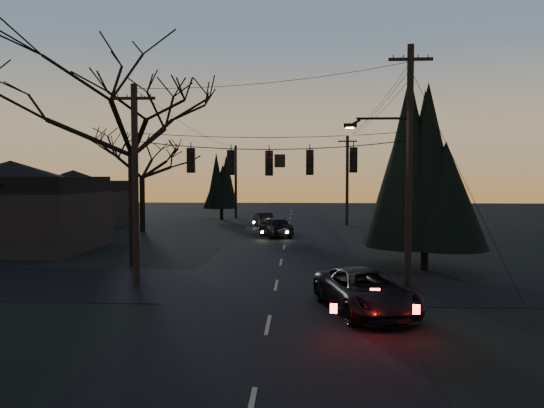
{
  "coord_description": "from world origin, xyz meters",
  "views": [
    {
      "loc": [
        0.94,
        -12.17,
        4.62
      ],
      "look_at": [
        -0.09,
        8.15,
        3.55
      ],
      "focal_mm": 35.0,
      "sensor_mm": 36.0,
      "label": 1
    }
  ],
  "objects_px": {
    "suv_near": "(365,292)",
    "sedan_oncoming_a": "(276,227)",
    "evergreen_right": "(426,170)",
    "utility_pole_far_r": "(347,225)",
    "sedan_oncoming_b": "(263,219)",
    "utility_pole_far_l": "(236,218)",
    "utility_pole_right": "(408,287)",
    "utility_pole_left": "(137,284)",
    "bare_tree_left": "(132,111)"
  },
  "relations": [
    {
      "from": "utility_pole_left",
      "to": "evergreen_right",
      "type": "relative_size",
      "value": 0.98
    },
    {
      "from": "utility_pole_far_l",
      "to": "bare_tree_left",
      "type": "distance_m",
      "value": 32.35
    },
    {
      "from": "utility_pole_right",
      "to": "sedan_oncoming_b",
      "type": "height_order",
      "value": "utility_pole_right"
    },
    {
      "from": "bare_tree_left",
      "to": "suv_near",
      "type": "xyz_separation_m",
      "value": [
        10.8,
        -9.01,
        -7.21
      ]
    },
    {
      "from": "bare_tree_left",
      "to": "sedan_oncoming_a",
      "type": "bearing_deg",
      "value": 62.94
    },
    {
      "from": "utility_pole_far_r",
      "to": "evergreen_right",
      "type": "height_order",
      "value": "evergreen_right"
    },
    {
      "from": "utility_pole_far_l",
      "to": "suv_near",
      "type": "xyz_separation_m",
      "value": [
        9.2,
        -40.33,
        0.72
      ]
    },
    {
      "from": "suv_near",
      "to": "bare_tree_left",
      "type": "bearing_deg",
      "value": 125.58
    },
    {
      "from": "utility_pole_right",
      "to": "bare_tree_left",
      "type": "distance_m",
      "value": 16.01
    },
    {
      "from": "utility_pole_far_l",
      "to": "suv_near",
      "type": "height_order",
      "value": "utility_pole_far_l"
    },
    {
      "from": "utility_pole_right",
      "to": "utility_pole_left",
      "type": "relative_size",
      "value": 1.18
    },
    {
      "from": "suv_near",
      "to": "sedan_oncoming_a",
      "type": "height_order",
      "value": "sedan_oncoming_a"
    },
    {
      "from": "utility_pole_left",
      "to": "suv_near",
      "type": "xyz_separation_m",
      "value": [
        9.2,
        -4.33,
        0.72
      ]
    },
    {
      "from": "utility_pole_left",
      "to": "utility_pole_far_r",
      "type": "bearing_deg",
      "value": 67.67
    },
    {
      "from": "utility_pole_left",
      "to": "utility_pole_far_l",
      "type": "bearing_deg",
      "value": 90.0
    },
    {
      "from": "utility_pole_far_l",
      "to": "sedan_oncoming_a",
      "type": "xyz_separation_m",
      "value": [
        5.2,
        -18.02,
        0.77
      ]
    },
    {
      "from": "sedan_oncoming_a",
      "to": "utility_pole_right",
      "type": "bearing_deg",
      "value": 91.28
    },
    {
      "from": "bare_tree_left",
      "to": "utility_pole_far_l",
      "type": "bearing_deg",
      "value": 87.08
    },
    {
      "from": "bare_tree_left",
      "to": "suv_near",
      "type": "height_order",
      "value": "bare_tree_left"
    },
    {
      "from": "evergreen_right",
      "to": "sedan_oncoming_a",
      "type": "xyz_separation_m",
      "value": [
        -7.92,
        13.97,
        -4.15
      ]
    },
    {
      "from": "utility_pole_far_r",
      "to": "sedan_oncoming_b",
      "type": "bearing_deg",
      "value": -171.61
    },
    {
      "from": "sedan_oncoming_a",
      "to": "sedan_oncoming_b",
      "type": "distance_m",
      "value": 8.99
    },
    {
      "from": "bare_tree_left",
      "to": "sedan_oncoming_a",
      "type": "distance_m",
      "value": 16.57
    },
    {
      "from": "utility_pole_right",
      "to": "utility_pole_far_r",
      "type": "height_order",
      "value": "utility_pole_right"
    },
    {
      "from": "utility_pole_far_r",
      "to": "utility_pole_far_l",
      "type": "bearing_deg",
      "value": 145.18
    },
    {
      "from": "utility_pole_right",
      "to": "utility_pole_left",
      "type": "bearing_deg",
      "value": 180.0
    },
    {
      "from": "utility_pole_right",
      "to": "utility_pole_left",
      "type": "xyz_separation_m",
      "value": [
        -11.5,
        0.0,
        0.0
      ]
    },
    {
      "from": "utility_pole_right",
      "to": "suv_near",
      "type": "xyz_separation_m",
      "value": [
        -2.3,
        -4.33,
        0.72
      ]
    },
    {
      "from": "utility_pole_far_l",
      "to": "utility_pole_right",
      "type": "bearing_deg",
      "value": -72.28
    },
    {
      "from": "evergreen_right",
      "to": "sedan_oncoming_a",
      "type": "relative_size",
      "value": 1.92
    },
    {
      "from": "utility_pole_far_l",
      "to": "bare_tree_left",
      "type": "xyz_separation_m",
      "value": [
        -1.6,
        -31.32,
        7.93
      ]
    },
    {
      "from": "utility_pole_far_l",
      "to": "sedan_oncoming_a",
      "type": "relative_size",
      "value": 1.78
    },
    {
      "from": "evergreen_right",
      "to": "sedan_oncoming_a",
      "type": "bearing_deg",
      "value": 119.57
    },
    {
      "from": "utility_pole_far_r",
      "to": "evergreen_right",
      "type": "xyz_separation_m",
      "value": [
        1.62,
        -23.98,
        4.91
      ]
    },
    {
      "from": "utility_pole_far_l",
      "to": "sedan_oncoming_b",
      "type": "bearing_deg",
      "value": -68.29
    },
    {
      "from": "suv_near",
      "to": "sedan_oncoming_b",
      "type": "height_order",
      "value": "suv_near"
    },
    {
      "from": "utility_pole_right",
      "to": "sedan_oncoming_a",
      "type": "xyz_separation_m",
      "value": [
        -6.3,
        17.98,
        0.77
      ]
    },
    {
      "from": "sedan_oncoming_b",
      "to": "utility_pole_far_r",
      "type": "bearing_deg",
      "value": 174.32
    },
    {
      "from": "bare_tree_left",
      "to": "sedan_oncoming_b",
      "type": "bearing_deg",
      "value": 76.69
    },
    {
      "from": "sedan_oncoming_b",
      "to": "suv_near",
      "type": "bearing_deg",
      "value": 86.03
    },
    {
      "from": "utility_pole_far_l",
      "to": "bare_tree_left",
      "type": "bearing_deg",
      "value": -92.92
    },
    {
      "from": "utility_pole_right",
      "to": "utility_pole_left",
      "type": "height_order",
      "value": "utility_pole_right"
    },
    {
      "from": "utility_pole_far_r",
      "to": "sedan_oncoming_b",
      "type": "xyz_separation_m",
      "value": [
        -7.85,
        -1.16,
        0.63
      ]
    },
    {
      "from": "bare_tree_left",
      "to": "sedan_oncoming_a",
      "type": "height_order",
      "value": "bare_tree_left"
    },
    {
      "from": "utility_pole_far_l",
      "to": "evergreen_right",
      "type": "xyz_separation_m",
      "value": [
        13.12,
        -31.98,
        4.91
      ]
    },
    {
      "from": "utility_pole_far_r",
      "to": "bare_tree_left",
      "type": "distance_m",
      "value": 27.9
    },
    {
      "from": "utility_pole_right",
      "to": "utility_pole_far_l",
      "type": "relative_size",
      "value": 1.25
    },
    {
      "from": "suv_near",
      "to": "evergreen_right",
      "type": "bearing_deg",
      "value": 50.27
    },
    {
      "from": "suv_near",
      "to": "sedan_oncoming_b",
      "type": "relative_size",
      "value": 1.34
    },
    {
      "from": "utility_pole_far_r",
      "to": "sedan_oncoming_b",
      "type": "distance_m",
      "value": 7.96
    }
  ]
}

